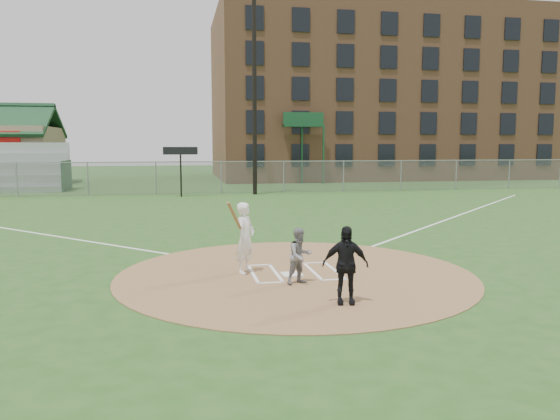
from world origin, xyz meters
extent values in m
plane|color=#254E1B|center=(0.00, 0.00, 0.00)|extent=(140.00, 140.00, 0.00)
cylinder|color=#977047|center=(0.00, 0.00, 0.01)|extent=(8.40, 8.40, 0.02)
cube|color=white|center=(-0.12, -0.12, 0.04)|extent=(0.49, 0.49, 0.03)
cube|color=white|center=(9.00, 9.00, 0.01)|extent=(17.04, 17.04, 0.01)
cube|color=white|center=(-9.00, 9.00, 0.01)|extent=(17.04, 17.04, 0.01)
imported|color=gray|center=(-0.11, -0.93, 0.64)|extent=(0.73, 0.66, 1.24)
imported|color=black|center=(0.41, -2.56, 0.77)|extent=(0.94, 0.53, 1.51)
cube|color=white|center=(-1.00, 0.15, 0.03)|extent=(0.08, 1.80, 0.01)
cube|color=white|center=(-0.45, 0.15, 0.03)|extent=(0.08, 1.80, 0.01)
cube|color=white|center=(-0.72, 1.05, 0.03)|extent=(0.62, 0.08, 0.01)
cube|color=white|center=(-0.72, -0.75, 0.03)|extent=(0.62, 0.08, 0.01)
cube|color=white|center=(1.00, 0.15, 0.03)|extent=(0.08, 1.80, 0.01)
cube|color=white|center=(0.45, 0.15, 0.03)|extent=(0.08, 1.80, 0.01)
cube|color=white|center=(0.72, 1.05, 0.03)|extent=(0.62, 0.08, 0.01)
cube|color=white|center=(0.72, -0.75, 0.03)|extent=(0.62, 0.08, 0.01)
imported|color=white|center=(-1.15, 0.31, 0.86)|extent=(0.68, 0.73, 1.68)
cylinder|color=brown|center=(-1.45, -0.09, 1.45)|extent=(0.41, 0.53, 0.70)
cube|color=slate|center=(0.00, 22.00, 1.00)|extent=(56.00, 0.03, 2.00)
cube|color=gray|center=(0.00, 22.00, 2.00)|extent=(56.00, 0.06, 0.06)
cube|color=gray|center=(0.00, 22.00, 1.00)|extent=(56.08, 0.08, 2.00)
cube|color=#194728|center=(-10.00, 26.20, 1.00)|extent=(0.08, 3.20, 2.00)
cube|color=#935E3F|center=(16.00, 38.00, 7.50)|extent=(30.00, 16.00, 15.00)
cube|color=black|center=(15.90, 29.94, 7.40)|extent=(26.60, 0.10, 12.20)
cube|color=#194728|center=(7.00, 29.34, 4.50)|extent=(3.20, 1.00, 0.15)
cube|color=#194728|center=(7.00, 29.84, 2.25)|extent=(0.12, 0.12, 4.50)
cube|color=#194728|center=(8.50, 28.89, 2.25)|extent=(0.12, 0.12, 4.50)
cube|color=#194728|center=(7.00, 29.34, 5.05)|extent=(3.20, 0.08, 1.00)
cylinder|color=black|center=(2.00, 21.00, 6.00)|extent=(0.26, 0.26, 12.00)
cylinder|color=black|center=(-2.50, 20.20, 1.30)|extent=(0.10, 0.10, 2.60)
cube|color=black|center=(-2.50, 20.20, 2.70)|extent=(2.00, 0.10, 0.45)
camera|label=1|loc=(-2.70, -12.34, 3.05)|focal=35.00mm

